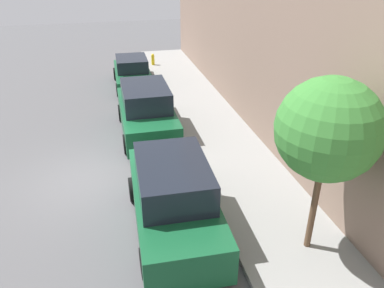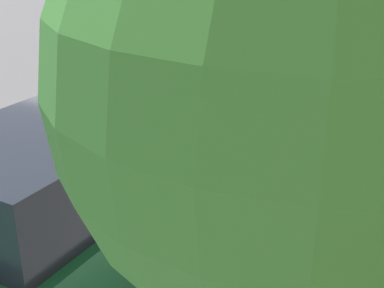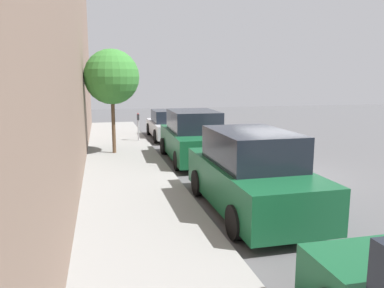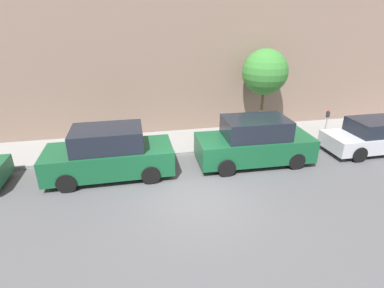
# 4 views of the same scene
# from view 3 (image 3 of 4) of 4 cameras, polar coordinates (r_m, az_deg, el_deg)

# --- Properties ---
(ground_plane) EXTENTS (60.00, 60.00, 0.00)m
(ground_plane) POSITION_cam_3_polar(r_m,az_deg,el_deg) (12.97, 13.13, -4.63)
(ground_plane) COLOR #515154
(sidewalk) EXTENTS (2.87, 32.00, 0.15)m
(sidewalk) POSITION_cam_3_polar(r_m,az_deg,el_deg) (11.62, -9.24, -5.80)
(sidewalk) COLOR gray
(sidewalk) RESTS_ON ground_plane
(parked_sedan_nearest) EXTENTS (1.92, 4.51, 1.54)m
(parked_sedan_nearest) POSITION_cam_3_polar(r_m,az_deg,el_deg) (20.38, -3.69, 2.89)
(parked_sedan_nearest) COLOR #B7BABF
(parked_sedan_nearest) RESTS_ON ground_plane
(parked_suv_second) EXTENTS (2.10, 4.85, 1.98)m
(parked_suv_second) POSITION_cam_3_polar(r_m,az_deg,el_deg) (14.70, 0.20, 1.03)
(parked_suv_second) COLOR #14512D
(parked_suv_second) RESTS_ON ground_plane
(parked_suv_third) EXTENTS (2.08, 4.80, 1.98)m
(parked_suv_third) POSITION_cam_3_polar(r_m,az_deg,el_deg) (9.17, 8.95, -4.51)
(parked_suv_third) COLOR #14512D
(parked_suv_third) RESTS_ON ground_plane
(parking_meter_near) EXTENTS (0.11, 0.15, 1.37)m
(parking_meter_near) POSITION_cam_3_polar(r_m,az_deg,el_deg) (18.84, -8.19, 3.08)
(parking_meter_near) COLOR #ADADB2
(parking_meter_near) RESTS_ON sidewalk
(street_tree) EXTENTS (2.22, 2.22, 4.24)m
(street_tree) POSITION_cam_3_polar(r_m,az_deg,el_deg) (15.69, -12.13, 9.95)
(street_tree) COLOR brown
(street_tree) RESTS_ON sidewalk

